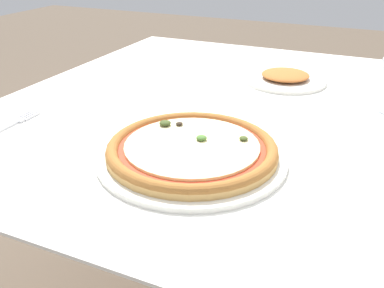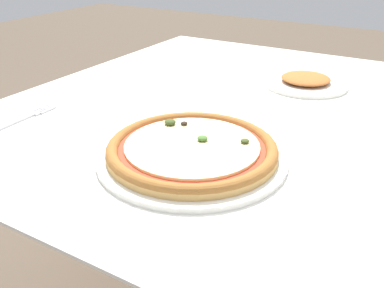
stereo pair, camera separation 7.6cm
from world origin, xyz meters
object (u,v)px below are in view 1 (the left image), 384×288
Objects in this scene: fork at (9,125)px; side_plate at (285,78)px; dining_table at (263,141)px; pizza_plate at (192,151)px.

fork is 0.77× the size of side_plate.
dining_table is at bearing -87.73° from side_plate.
dining_table is 0.24m from side_plate.
pizza_plate is 1.55× the size of side_plate.
dining_table is 0.57m from fork.
fork is 0.71m from side_plate.
side_plate reaches higher than fork.
pizza_plate is at bearing -95.61° from side_plate.
dining_table is 3.63× the size of pizza_plate.
fork is at bearing -130.70° from side_plate.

